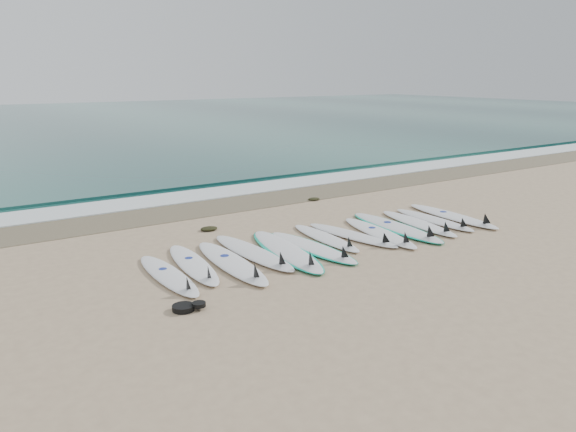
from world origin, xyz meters
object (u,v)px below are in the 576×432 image
surfboard_0 (169,275)px  leash_coil (187,307)px  surfboard_12 (454,216)px  surfboard_6 (327,238)px

surfboard_0 → leash_coil: size_ratio=5.16×
surfboard_0 → surfboard_12: surfboard_12 is taller
surfboard_12 → leash_coil: bearing=-165.5°
surfboard_0 → surfboard_12: (7.09, 0.04, 0.01)m
leash_coil → surfboard_6: bearing=23.5°
surfboard_0 → surfboard_6: bearing=5.8°
surfboard_0 → leash_coil: (-0.28, -1.36, -0.00)m
surfboard_0 → surfboard_12: size_ratio=0.86×
surfboard_0 → leash_coil: 1.39m
surfboard_6 → leash_coil: surfboard_6 is taller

